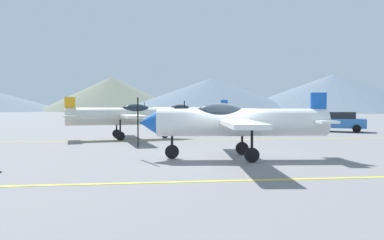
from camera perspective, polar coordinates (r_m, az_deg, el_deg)
ground_plane at (r=14.84m, az=5.47°, el=-6.07°), size 400.00×400.00×0.00m
apron_line_near at (r=11.06m, az=9.93°, el=-8.91°), size 80.00×0.16×0.01m
apron_line_far at (r=23.36m, az=0.86°, el=-3.05°), size 80.00×0.16×0.01m
airplane_near at (r=15.29m, az=6.41°, el=-0.21°), size 7.73×8.88×2.66m
airplane_mid at (r=24.49m, az=-9.88°, el=0.65°), size 7.76×8.88×2.66m
airplane_far at (r=34.50m, az=-0.77°, el=1.11°), size 7.74×8.89×2.66m
car_sedan at (r=33.33m, az=21.18°, el=-0.19°), size 4.61×3.75×1.62m
hill_centerleft at (r=158.19m, az=-11.96°, el=3.86°), size 57.67×57.67×13.95m
hill_centerright at (r=135.05m, az=2.71°, el=3.75°), size 66.76×66.76×11.78m
hill_right at (r=146.88m, az=20.48°, el=3.83°), size 76.04×76.04×13.57m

